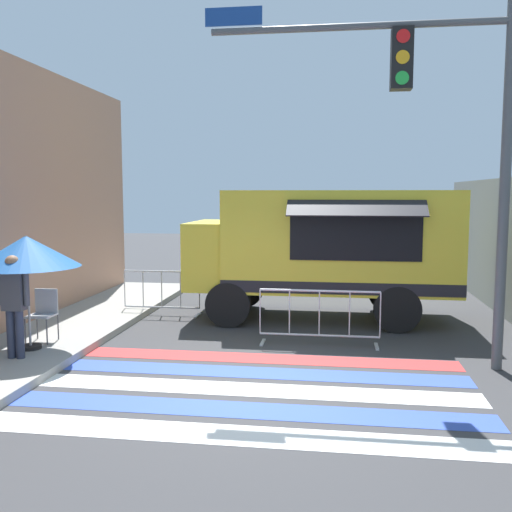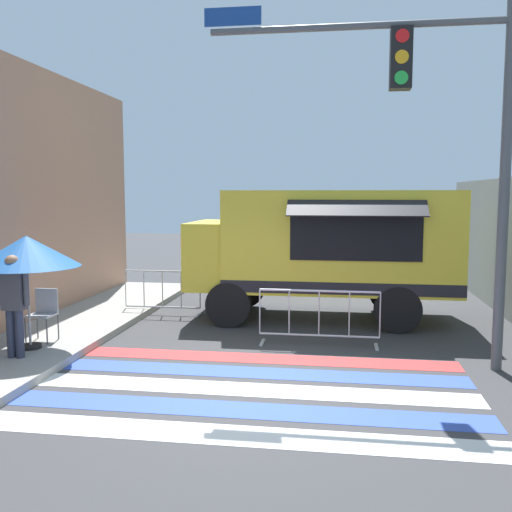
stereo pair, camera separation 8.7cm
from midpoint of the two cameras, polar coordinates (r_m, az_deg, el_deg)
The scene contains 9 objects.
ground_plane at distance 8.41m, azimuth -0.43°, elevation -12.61°, with size 60.00×60.00×0.00m, color #38383A.
crosswalk_painted at distance 8.16m, azimuth -0.73°, elevation -13.18°, with size 6.40×3.60×0.01m.
food_truck at distance 12.38m, azimuth 6.64°, elevation 1.22°, with size 5.64×2.76×2.79m.
traffic_signal_pole at distance 9.26m, azimuth 18.20°, elevation 13.11°, with size 4.67×0.29×5.60m.
patio_umbrella at distance 10.13m, azimuth -21.75°, elevation 0.40°, with size 1.73×1.73×1.90m.
folding_chair at distance 10.77m, azimuth -20.22°, elevation -5.04°, with size 0.42×0.42×0.91m.
vendor_person at distance 9.73m, azimuth -22.84°, elevation -4.07°, with size 0.53×0.22×1.64m.
barricade_front at distance 10.34m, azimuth 6.55°, elevation -6.17°, with size 2.17×0.44×1.01m.
barricade_side at distance 12.98m, azimuth -9.15°, elevation -3.72°, with size 1.76×0.44×1.01m.
Camera 2 is at (1.28, -7.86, 2.72)m, focal length 40.00 mm.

